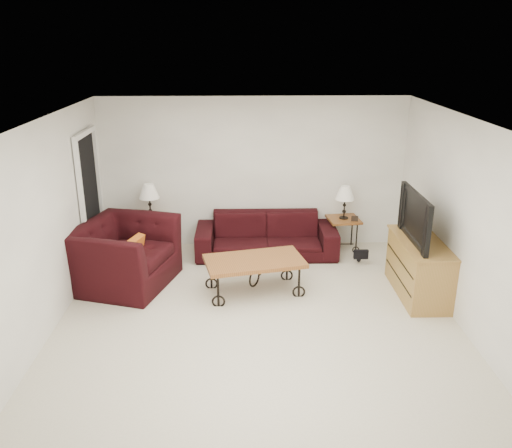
# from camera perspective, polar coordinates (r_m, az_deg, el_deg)

# --- Properties ---
(ground) EXTENTS (5.00, 5.00, 0.00)m
(ground) POSITION_cam_1_polar(r_m,az_deg,el_deg) (6.86, 0.14, -9.88)
(ground) COLOR beige
(ground) RESTS_ON ground
(wall_back) EXTENTS (5.00, 0.02, 2.50)m
(wall_back) POSITION_cam_1_polar(r_m,az_deg,el_deg) (8.73, -0.29, 5.53)
(wall_back) COLOR white
(wall_back) RESTS_ON ground
(wall_front) EXTENTS (5.00, 0.02, 2.50)m
(wall_front) POSITION_cam_1_polar(r_m,az_deg,el_deg) (4.07, 1.12, -11.93)
(wall_front) COLOR white
(wall_front) RESTS_ON ground
(wall_left) EXTENTS (0.02, 5.00, 2.50)m
(wall_left) POSITION_cam_1_polar(r_m,az_deg,el_deg) (6.75, -21.56, -0.18)
(wall_left) COLOR white
(wall_left) RESTS_ON ground
(wall_right) EXTENTS (0.02, 5.00, 2.50)m
(wall_right) POSITION_cam_1_polar(r_m,az_deg,el_deg) (6.87, 21.48, 0.17)
(wall_right) COLOR white
(wall_right) RESTS_ON ground
(ceiling) EXTENTS (5.00, 5.00, 0.00)m
(ceiling) POSITION_cam_1_polar(r_m,az_deg,el_deg) (6.03, 0.16, 11.25)
(ceiling) COLOR white
(ceiling) RESTS_ON wall_back
(doorway) EXTENTS (0.08, 0.94, 2.04)m
(doorway) POSITION_cam_1_polar(r_m,az_deg,el_deg) (8.30, -17.48, 2.20)
(doorway) COLOR black
(doorway) RESTS_ON ground
(sofa) EXTENTS (2.27, 0.89, 0.66)m
(sofa) POSITION_cam_1_polar(r_m,az_deg,el_deg) (8.56, 1.12, -1.23)
(sofa) COLOR black
(sofa) RESTS_ON ground
(side_table_left) EXTENTS (0.53, 0.53, 0.58)m
(side_table_left) POSITION_cam_1_polar(r_m,az_deg,el_deg) (8.86, -11.20, -1.15)
(side_table_left) COLOR brown
(side_table_left) RESTS_ON ground
(side_table_right) EXTENTS (0.56, 0.56, 0.55)m
(side_table_right) POSITION_cam_1_polar(r_m,az_deg,el_deg) (8.89, 9.38, -1.07)
(side_table_right) COLOR brown
(side_table_right) RESTS_ON ground
(lamp_left) EXTENTS (0.33, 0.33, 0.58)m
(lamp_left) POSITION_cam_1_polar(r_m,az_deg,el_deg) (8.68, -11.45, 2.42)
(lamp_left) COLOR black
(lamp_left) RESTS_ON side_table_left
(lamp_right) EXTENTS (0.35, 0.35, 0.55)m
(lamp_right) POSITION_cam_1_polar(r_m,az_deg,el_deg) (8.71, 9.58, 2.32)
(lamp_right) COLOR black
(lamp_right) RESTS_ON side_table_right
(photo_frame_left) EXTENTS (0.12, 0.03, 0.10)m
(photo_frame_left) POSITION_cam_1_polar(r_m,az_deg,el_deg) (8.64, -12.48, 0.58)
(photo_frame_left) COLOR black
(photo_frame_left) RESTS_ON side_table_left
(photo_frame_right) EXTENTS (0.11, 0.02, 0.09)m
(photo_frame_right) POSITION_cam_1_polar(r_m,az_deg,el_deg) (8.68, 10.64, 0.58)
(photo_frame_right) COLOR black
(photo_frame_right) RESTS_ON side_table_right
(coffee_table) EXTENTS (1.46, 1.00, 0.50)m
(coffee_table) POSITION_cam_1_polar(r_m,az_deg,el_deg) (7.33, -0.17, -5.64)
(coffee_table) COLOR brown
(coffee_table) RESTS_ON ground
(armchair) EXTENTS (1.57, 1.69, 0.91)m
(armchair) POSITION_cam_1_polar(r_m,az_deg,el_deg) (7.74, -14.10, -3.22)
(armchair) COLOR black
(armchair) RESTS_ON ground
(throw_pillow) EXTENTS (0.22, 0.42, 0.41)m
(throw_pillow) POSITION_cam_1_polar(r_m,az_deg,el_deg) (7.63, -13.12, -2.91)
(throw_pillow) COLOR #C26718
(throw_pillow) RESTS_ON armchair
(tv_stand) EXTENTS (0.55, 1.32, 0.79)m
(tv_stand) POSITION_cam_1_polar(r_m,az_deg,el_deg) (7.56, 17.24, -4.57)
(tv_stand) COLOR #A16E3B
(tv_stand) RESTS_ON ground
(television) EXTENTS (0.15, 1.18, 0.68)m
(television) POSITION_cam_1_polar(r_m,az_deg,el_deg) (7.29, 17.67, 0.70)
(television) COLOR black
(television) RESTS_ON tv_stand
(backpack) EXTENTS (0.42, 0.38, 0.45)m
(backpack) POSITION_cam_1_polar(r_m,az_deg,el_deg) (8.45, 11.15, -2.67)
(backpack) COLOR black
(backpack) RESTS_ON ground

